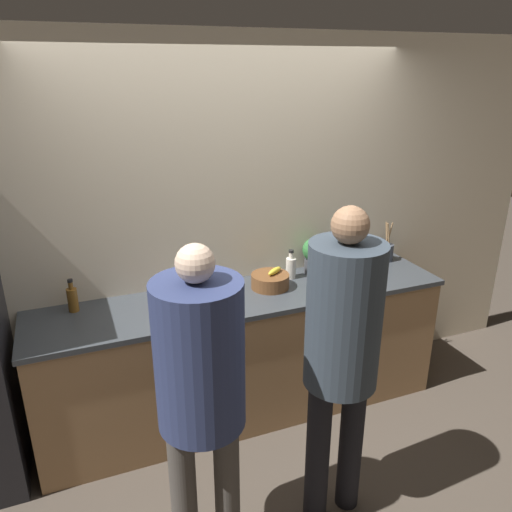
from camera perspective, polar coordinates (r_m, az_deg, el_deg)
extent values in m
plane|color=#4C4238|center=(3.61, 0.89, -20.28)|extent=(14.00, 14.00, 0.00)
cube|color=beige|center=(3.51, -3.16, 3.00)|extent=(5.20, 0.06, 2.60)
cube|color=#9E754C|center=(3.61, -1.28, -11.35)|extent=(2.80, 0.62, 0.90)
cube|color=#383D42|center=(3.38, -1.35, -4.60)|extent=(2.83, 0.65, 0.03)
cylinder|color=#4C4742|center=(2.74, -8.26, -25.33)|extent=(0.13, 0.13, 0.82)
cylinder|color=#4C4742|center=(2.78, -3.34, -24.28)|extent=(0.13, 0.13, 0.82)
cylinder|color=navy|center=(2.27, -6.49, -11.24)|extent=(0.41, 0.41, 0.71)
sphere|color=beige|center=(2.07, -6.98, -0.84)|extent=(0.17, 0.17, 0.17)
cylinder|color=black|center=(2.91, 7.06, -21.39)|extent=(0.13, 0.13, 0.86)
cylinder|color=black|center=(2.99, 10.78, -20.20)|extent=(0.13, 0.13, 0.86)
cylinder|color=#333D47|center=(2.49, 10.00, -6.78)|extent=(0.38, 0.38, 0.75)
sphere|color=#936B4C|center=(2.31, 10.72, 3.50)|extent=(0.18, 0.18, 0.18)
cylinder|color=brown|center=(3.45, 1.63, -2.86)|extent=(0.26, 0.26, 0.10)
ellipsoid|color=yellow|center=(3.43, 2.15, -1.72)|extent=(0.15, 0.12, 0.04)
cylinder|color=#3D424C|center=(4.04, 14.69, 0.39)|extent=(0.10, 0.10, 0.13)
cylinder|color=#99754C|center=(4.00, 14.70, 1.94)|extent=(0.01, 0.06, 0.26)
cylinder|color=#99754C|center=(4.01, 14.90, 1.99)|extent=(0.03, 0.05, 0.26)
cylinder|color=#99754C|center=(4.00, 14.92, 1.91)|extent=(0.05, 0.01, 0.26)
cylinder|color=red|center=(3.25, -10.60, -4.79)|extent=(0.07, 0.07, 0.10)
cylinder|color=red|center=(3.22, -10.68, -3.74)|extent=(0.03, 0.03, 0.03)
cylinder|color=black|center=(3.21, -10.70, -3.40)|extent=(0.03, 0.03, 0.01)
cylinder|color=silver|center=(3.60, 4.00, -1.40)|extent=(0.07, 0.07, 0.15)
cylinder|color=silver|center=(3.56, 4.04, 0.07)|extent=(0.03, 0.03, 0.05)
cylinder|color=black|center=(3.55, 4.05, 0.55)|extent=(0.04, 0.04, 0.02)
cylinder|color=brown|center=(3.32, -20.21, -4.74)|extent=(0.06, 0.06, 0.15)
cylinder|color=brown|center=(3.28, -20.43, -3.18)|extent=(0.03, 0.03, 0.05)
cylinder|color=black|center=(3.26, -20.50, -2.67)|extent=(0.03, 0.03, 0.02)
cylinder|color=white|center=(3.41, -8.55, -3.54)|extent=(0.09, 0.09, 0.08)
cylinder|color=#3D3D42|center=(3.71, 6.60, -1.12)|extent=(0.14, 0.14, 0.11)
sphere|color=#2D6B33|center=(3.67, 6.68, 0.72)|extent=(0.18, 0.18, 0.18)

